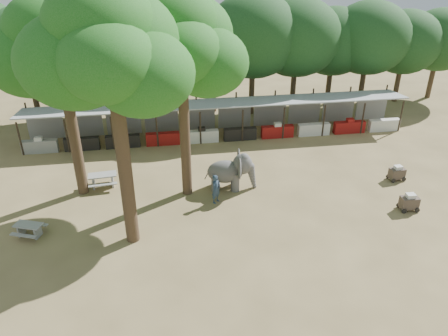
{
  "coord_description": "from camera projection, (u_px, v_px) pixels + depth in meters",
  "views": [
    {
      "loc": [
        -4.2,
        -15.84,
        13.28
      ],
      "look_at": [
        -1.0,
        5.0,
        2.0
      ],
      "focal_mm": 35.0,
      "sensor_mm": 36.0,
      "label": 1
    }
  ],
  "objects": [
    {
      "name": "vendor_stalls",
      "position": [
        219.0,
        121.0,
        32.14
      ],
      "size": [
        28.0,
        2.99,
        2.8
      ],
      "color": "#939699",
      "rests_on": "ground"
    },
    {
      "name": "yard_tree_back",
      "position": [
        178.0,
        43.0,
        21.58
      ],
      "size": [
        7.1,
        6.9,
        11.36
      ],
      "color": "#332316",
      "rests_on": "ground"
    },
    {
      "name": "backdrop_trees",
      "position": [
        210.0,
        46.0,
        34.59
      ],
      "size": [
        46.46,
        5.95,
        8.33
      ],
      "color": "#332316",
      "rests_on": "ground"
    },
    {
      "name": "ground",
      "position": [
        261.0,
        253.0,
        20.64
      ],
      "size": [
        100.0,
        100.0,
        0.0
      ],
      "primitive_type": "plane",
      "color": "brown",
      "rests_on": "ground"
    },
    {
      "name": "yard_tree_left",
      "position": [
        57.0,
        50.0,
        21.81
      ],
      "size": [
        7.1,
        6.9,
        11.02
      ],
      "color": "#332316",
      "rests_on": "ground"
    },
    {
      "name": "picnic_table_far",
      "position": [
        103.0,
        179.0,
        25.85
      ],
      "size": [
        1.75,
        1.6,
        0.82
      ],
      "rotation": [
        0.0,
        0.0,
        0.08
      ],
      "color": "gray",
      "rests_on": "ground"
    },
    {
      "name": "picnic_table_near",
      "position": [
        29.0,
        228.0,
        21.61
      ],
      "size": [
        1.71,
        1.63,
        0.69
      ],
      "rotation": [
        0.0,
        0.0,
        -0.36
      ],
      "color": "gray",
      "rests_on": "ground"
    },
    {
      "name": "cart_front",
      "position": [
        409.0,
        202.0,
        23.64
      ],
      "size": [
        1.05,
        0.7,
        1.01
      ],
      "rotation": [
        0.0,
        0.0,
        -0.03
      ],
      "color": "#3B2F27",
      "rests_on": "ground"
    },
    {
      "name": "handler",
      "position": [
        216.0,
        189.0,
        24.18
      ],
      "size": [
        0.72,
        0.72,
        1.7
      ],
      "primitive_type": "imported",
      "rotation": [
        0.0,
        0.0,
        0.79
      ],
      "color": "#26384C",
      "rests_on": "ground"
    },
    {
      "name": "yard_tree_center",
      "position": [
        107.0,
        51.0,
        17.38
      ],
      "size": [
        7.1,
        6.9,
        12.04
      ],
      "color": "#332316",
      "rests_on": "ground"
    },
    {
      "name": "elephant",
      "position": [
        231.0,
        171.0,
        25.42
      ],
      "size": [
        3.01,
        2.27,
        2.26
      ],
      "rotation": [
        0.0,
        0.0,
        -0.13
      ],
      "color": "#474545",
      "rests_on": "ground"
    },
    {
      "name": "cart_back",
      "position": [
        397.0,
        173.0,
        26.58
      ],
      "size": [
        1.05,
        0.74,
        0.97
      ],
      "rotation": [
        0.0,
        0.0,
        0.1
      ],
      "color": "#3B2F27",
      "rests_on": "ground"
    }
  ]
}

